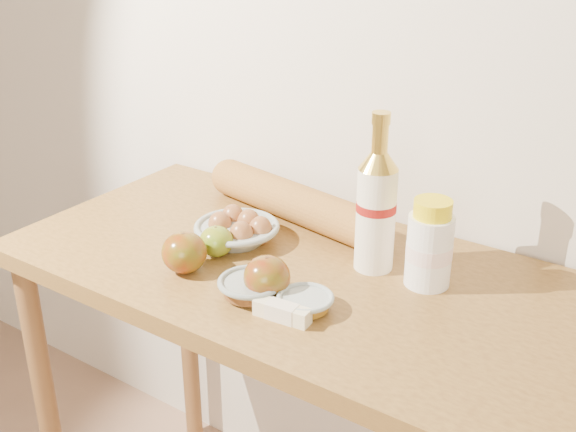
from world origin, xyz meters
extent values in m
cube|color=beige|center=(0.00, 1.51, 1.30)|extent=(3.50, 0.02, 2.60)
cube|color=olive|center=(0.00, 1.18, 0.88)|extent=(1.20, 0.60, 0.04)
cylinder|color=brown|center=(-0.55, 0.93, 0.43)|extent=(0.05, 0.05, 0.86)
cylinder|color=brown|center=(-0.55, 1.43, 0.43)|extent=(0.05, 0.05, 0.86)
cylinder|color=white|center=(0.13, 1.26, 1.00)|extent=(0.08, 0.08, 0.21)
cylinder|color=maroon|center=(0.13, 1.26, 1.03)|extent=(0.09, 0.09, 0.02)
cone|color=gold|center=(0.13, 1.26, 1.13)|extent=(0.08, 0.08, 0.03)
cylinder|color=gold|center=(0.13, 1.26, 1.17)|extent=(0.03, 0.03, 0.05)
cylinder|color=gold|center=(0.13, 1.26, 1.21)|extent=(0.04, 0.04, 0.02)
cylinder|color=white|center=(0.24, 1.26, 0.97)|extent=(0.11, 0.11, 0.14)
cylinder|color=#FFDDD5|center=(0.24, 1.26, 0.97)|extent=(0.11, 0.11, 0.03)
cylinder|color=yellow|center=(0.24, 1.26, 1.06)|extent=(0.09, 0.09, 0.03)
torus|color=#93A09B|center=(-0.16, 1.20, 0.94)|extent=(0.21, 0.21, 0.01)
ellipsoid|color=brown|center=(-0.20, 1.18, 0.93)|extent=(0.06, 0.06, 0.06)
ellipsoid|color=brown|center=(-0.13, 1.17, 0.93)|extent=(0.06, 0.06, 0.06)
ellipsoid|color=brown|center=(-0.16, 1.23, 0.93)|extent=(0.06, 0.06, 0.06)
ellipsoid|color=brown|center=(-0.20, 1.23, 0.93)|extent=(0.06, 0.06, 0.06)
ellipsoid|color=brown|center=(-0.11, 1.21, 0.93)|extent=(0.06, 0.06, 0.06)
cylinder|color=#BC8139|center=(-0.13, 1.36, 0.94)|extent=(0.45, 0.16, 0.09)
sphere|color=#BC8139|center=(-0.34, 1.40, 0.94)|extent=(0.10, 0.10, 0.09)
sphere|color=#BC8139|center=(0.09, 1.32, 0.94)|extent=(0.10, 0.10, 0.09)
ellipsoid|color=olive|center=(-0.16, 1.12, 0.93)|extent=(0.07, 0.07, 0.06)
cylinder|color=#493018|center=(-0.16, 1.12, 0.96)|extent=(0.01, 0.01, 0.01)
ellipsoid|color=#930C08|center=(-0.17, 1.04, 0.94)|extent=(0.12, 0.12, 0.08)
cylinder|color=#50361A|center=(-0.17, 1.04, 0.98)|extent=(0.01, 0.01, 0.01)
ellipsoid|color=maroon|center=(0.02, 1.05, 0.94)|extent=(0.11, 0.11, 0.08)
cylinder|color=#4F311A|center=(0.02, 1.05, 0.97)|extent=(0.01, 0.01, 0.01)
torus|color=gray|center=(0.00, 1.03, 0.93)|extent=(0.16, 0.16, 0.01)
cylinder|color=brown|center=(0.00, 1.03, 0.92)|extent=(0.13, 0.13, 0.02)
torus|color=#98A6A1|center=(0.11, 1.05, 0.93)|extent=(0.13, 0.13, 0.01)
cylinder|color=#8A5C16|center=(0.11, 1.05, 0.91)|extent=(0.10, 0.10, 0.02)
cube|color=beige|center=(0.09, 1.00, 0.91)|extent=(0.11, 0.04, 0.03)
cube|color=beige|center=(0.09, 1.00, 0.91)|extent=(0.06, 0.04, 0.03)
camera|label=1|loc=(0.71, 0.12, 1.59)|focal=45.00mm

